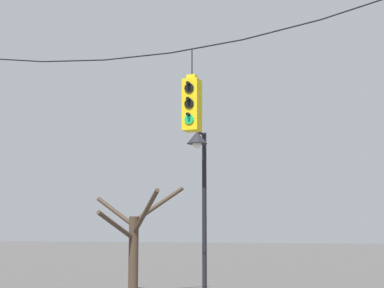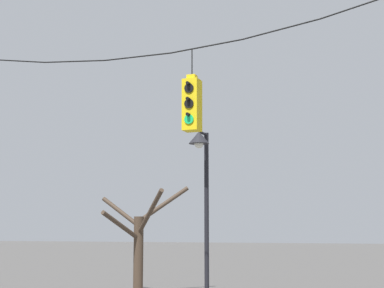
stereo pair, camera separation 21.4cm
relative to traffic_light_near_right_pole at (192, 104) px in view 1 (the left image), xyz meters
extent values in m
cylinder|color=black|center=(-4.52, 0.00, 1.42)|extent=(1.62, 0.03, 0.27)
cylinder|color=black|center=(-2.91, 0.00, 1.24)|extent=(1.61, 0.03, 0.15)
cylinder|color=black|center=(-1.30, 0.00, 1.18)|extent=(1.61, 0.03, 0.03)
cylinder|color=black|center=(0.31, 0.00, 1.24)|extent=(1.61, 0.03, 0.15)
cylinder|color=black|center=(1.92, 0.00, 1.42)|extent=(1.62, 0.03, 0.27)
cylinder|color=black|center=(3.53, 0.00, 1.71)|extent=(1.62, 0.03, 0.39)
cube|color=yellow|center=(0.00, 0.00, -0.02)|extent=(0.34, 0.34, 1.10)
cube|color=yellow|center=(0.00, 0.00, 0.58)|extent=(0.19, 0.19, 0.10)
cylinder|color=black|center=(0.00, 0.00, 0.92)|extent=(0.02, 0.02, 0.57)
cylinder|color=black|center=(0.00, -0.18, 0.31)|extent=(0.20, 0.03, 0.20)
cylinder|color=black|center=(0.00, -0.23, 0.40)|extent=(0.07, 0.12, 0.07)
cylinder|color=black|center=(0.00, -0.18, -0.02)|extent=(0.20, 0.03, 0.20)
cylinder|color=black|center=(0.00, -0.23, 0.07)|extent=(0.07, 0.12, 0.07)
cylinder|color=#19C666|center=(0.00, -0.18, -0.35)|extent=(0.20, 0.03, 0.20)
cylinder|color=black|center=(0.00, -0.23, -0.26)|extent=(0.07, 0.12, 0.07)
cylinder|color=black|center=(0.00, 0.18, 0.31)|extent=(0.20, 0.03, 0.20)
cylinder|color=black|center=(0.00, 0.23, 0.40)|extent=(0.07, 0.12, 0.07)
cylinder|color=black|center=(0.00, 0.18, -0.02)|extent=(0.20, 0.03, 0.20)
cylinder|color=black|center=(0.00, 0.23, 0.07)|extent=(0.07, 0.12, 0.07)
cylinder|color=#19C666|center=(0.00, 0.18, -0.35)|extent=(0.20, 0.03, 0.20)
cylinder|color=black|center=(0.00, 0.23, -0.26)|extent=(0.07, 0.12, 0.07)
cylinder|color=black|center=(-0.79, 3.22, -2.53)|extent=(0.12, 0.12, 4.93)
cylinder|color=black|center=(-0.79, 2.93, -0.11)|extent=(0.07, 0.58, 0.07)
cone|color=#232328|center=(-0.79, 2.64, -0.27)|extent=(0.53, 0.53, 0.32)
sphere|color=silver|center=(-0.79, 2.64, -0.43)|extent=(0.24, 0.24, 0.24)
cylinder|color=#423326|center=(-5.50, 8.98, -3.55)|extent=(0.37, 0.37, 2.88)
cylinder|color=#423326|center=(-5.73, 8.00, -2.47)|extent=(0.65, 2.06, 1.09)
cylinder|color=#423326|center=(-6.35, 9.13, -1.93)|extent=(1.81, 0.47, 1.21)
cylinder|color=#423326|center=(-4.73, 9.56, -1.65)|extent=(1.70, 1.36, 1.45)
cylinder|color=#423326|center=(-4.69, 8.18, -2.00)|extent=(1.80, 1.77, 1.64)
camera|label=1|loc=(4.04, -11.47, -2.64)|focal=55.00mm
camera|label=2|loc=(4.24, -11.40, -2.64)|focal=55.00mm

